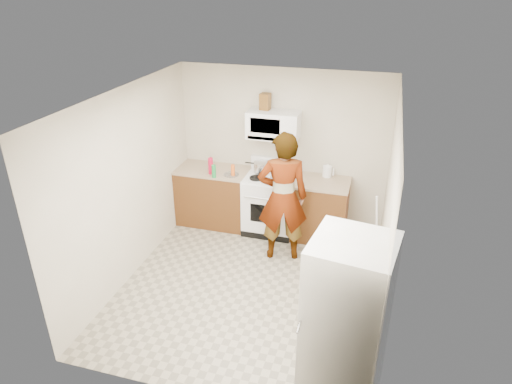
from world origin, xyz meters
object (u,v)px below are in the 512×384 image
(microwave, at_px, (273,125))
(kettle, at_px, (327,171))
(gas_range, at_px, (270,202))
(saucepan, at_px, (262,167))
(person, at_px, (283,197))
(fridge, at_px, (346,322))

(microwave, distance_m, kettle, 1.07)
(gas_range, height_order, microwave, microwave)
(saucepan, bearing_deg, microwave, 5.64)
(gas_range, relative_size, person, 0.60)
(kettle, xyz_separation_m, saucepan, (-0.99, -0.10, 0.00))
(gas_range, distance_m, saucepan, 0.57)
(microwave, relative_size, fridge, 0.45)
(microwave, height_order, fridge, microwave)
(gas_range, bearing_deg, person, -63.14)
(fridge, bearing_deg, kettle, 109.71)
(kettle, relative_size, saucepan, 0.68)
(gas_range, relative_size, saucepan, 4.66)
(gas_range, xyz_separation_m, saucepan, (-0.17, 0.11, 0.53))
(person, relative_size, fridge, 1.11)
(microwave, distance_m, fridge, 3.38)
(microwave, height_order, person, microwave)
(microwave, xyz_separation_m, saucepan, (-0.17, -0.02, -0.68))
(gas_range, distance_m, fridge, 3.18)
(fridge, xyz_separation_m, kettle, (-0.60, 3.03, 0.17))
(fridge, bearing_deg, saucepan, 127.06)
(microwave, relative_size, kettle, 4.61)
(microwave, relative_size, person, 0.40)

